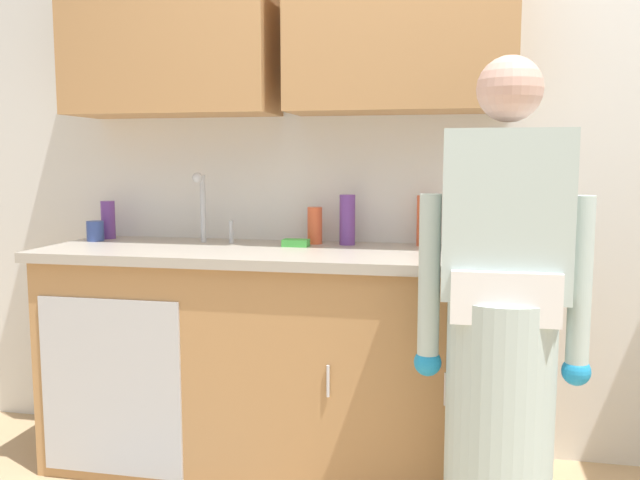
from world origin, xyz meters
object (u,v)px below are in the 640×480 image
at_px(sink, 200,250).
at_px(bottle_soap, 423,221).
at_px(bottle_dish_liquid, 108,220).
at_px(knife_on_counter, 472,252).
at_px(bottle_water_tall, 315,225).
at_px(bottle_water_short, 347,220).
at_px(person_at_sink, 501,356).
at_px(sponge, 296,243).
at_px(cup_by_sink, 95,231).

distance_m(sink, bottle_soap, 0.96).
distance_m(bottle_soap, bottle_dish_liquid, 1.46).
xyz_separation_m(sink, knife_on_counter, (1.13, 0.03, 0.02)).
bearing_deg(bottle_water_tall, bottle_water_short, -1.87).
xyz_separation_m(bottle_water_short, knife_on_counter, (0.53, -0.16, -0.11)).
xyz_separation_m(person_at_sink, sponge, (-0.82, 0.62, 0.26)).
bearing_deg(sponge, bottle_water_short, 26.27).
height_order(person_at_sink, bottle_water_tall, person_at_sink).
height_order(cup_by_sink, sponge, cup_by_sink).
height_order(bottle_dish_liquid, sponge, bottle_dish_liquid).
height_order(bottle_water_short, knife_on_counter, bottle_water_short).
relative_size(person_at_sink, bottle_soap, 7.52).
height_order(sink, sponge, sink).
distance_m(person_at_sink, cup_by_sink, 1.89).
distance_m(sink, cup_by_sink, 0.55).
distance_m(person_at_sink, bottle_water_tall, 1.10).
height_order(bottle_dish_liquid, knife_on_counter, bottle_dish_liquid).
distance_m(bottle_soap, sponge, 0.55).
distance_m(bottle_water_tall, cup_by_sink, 1.00).
bearing_deg(cup_by_sink, knife_on_counter, -1.94).
xyz_separation_m(person_at_sink, knife_on_counter, (-0.09, 0.57, 0.25)).
distance_m(bottle_soap, cup_by_sink, 1.47).
bearing_deg(bottle_soap, cup_by_sink, -174.73).
relative_size(bottle_dish_liquid, cup_by_sink, 1.93).
height_order(bottle_water_short, bottle_water_tall, bottle_water_short).
xyz_separation_m(person_at_sink, bottle_soap, (-0.29, 0.76, 0.36)).
distance_m(bottle_soap, knife_on_counter, 0.30).
bearing_deg(bottle_water_short, cup_by_sink, -174.87).
relative_size(bottle_dish_liquid, knife_on_counter, 0.73).
height_order(knife_on_counter, sponge, sponge).
bearing_deg(knife_on_counter, bottle_dish_liquid, -38.89).
bearing_deg(cup_by_sink, person_at_sink, -19.52).
relative_size(bottle_water_tall, cup_by_sink, 1.77).
bearing_deg(sink, cup_by_sink, 170.86).
bearing_deg(person_at_sink, knife_on_counter, 98.60).
bearing_deg(cup_by_sink, bottle_dish_liquid, 85.01).
distance_m(bottle_dish_liquid, knife_on_counter, 1.67).
height_order(bottle_water_tall, knife_on_counter, bottle_water_tall).
height_order(person_at_sink, sponge, person_at_sink).
height_order(sink, bottle_soap, sink).
xyz_separation_m(bottle_soap, bottle_water_tall, (-0.47, -0.03, -0.03)).
xyz_separation_m(bottle_water_short, bottle_water_tall, (-0.15, 0.00, -0.03)).
relative_size(person_at_sink, sponge, 14.73).
xyz_separation_m(knife_on_counter, sponge, (-0.73, 0.06, 0.01)).
xyz_separation_m(bottle_dish_liquid, bottle_water_tall, (0.99, 0.01, -0.01)).
relative_size(person_at_sink, bottle_water_tall, 10.05).
bearing_deg(bottle_water_tall, bottle_dish_liquid, -179.71).
height_order(bottle_water_short, bottle_dish_liquid, bottle_water_short).
relative_size(sink, bottle_water_short, 2.30).
bearing_deg(sink, bottle_dish_liquid, 160.36).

